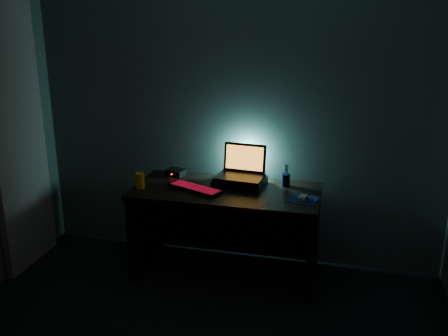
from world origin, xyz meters
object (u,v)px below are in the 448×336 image
(keyboard, at_px, (195,188))
(router, at_px, (176,172))
(mouse, at_px, (303,198))
(pen_cup, at_px, (286,180))
(juice_glass, at_px, (140,181))
(laptop, at_px, (242,169))

(keyboard, bearing_deg, router, 154.26)
(mouse, distance_m, pen_cup, 0.33)
(juice_glass, xyz_separation_m, router, (0.17, 0.38, -0.04))
(mouse, distance_m, juice_glass, 1.30)
(juice_glass, bearing_deg, keyboard, 7.78)
(juice_glass, bearing_deg, mouse, 2.22)
(mouse, bearing_deg, keyboard, -169.01)
(pen_cup, relative_size, router, 0.55)
(pen_cup, height_order, juice_glass, juice_glass)
(pen_cup, xyz_separation_m, juice_glass, (-1.13, -0.34, 0.01))
(juice_glass, distance_m, router, 0.42)
(juice_glass, bearing_deg, laptop, 22.23)
(keyboard, height_order, mouse, mouse)
(laptop, relative_size, keyboard, 0.85)
(router, bearing_deg, mouse, -2.44)
(keyboard, distance_m, pen_cup, 0.74)
(mouse, height_order, pen_cup, pen_cup)
(laptop, height_order, router, laptop)
(mouse, bearing_deg, laptop, 165.04)
(keyboard, xyz_separation_m, router, (-0.28, 0.32, 0.01))
(laptop, bearing_deg, mouse, -21.24)
(laptop, height_order, juice_glass, laptop)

